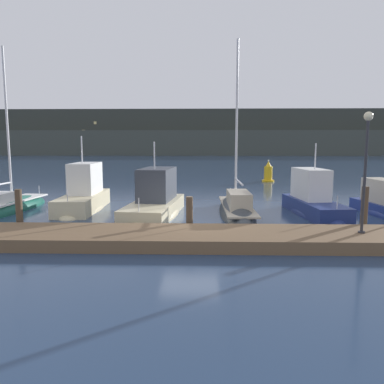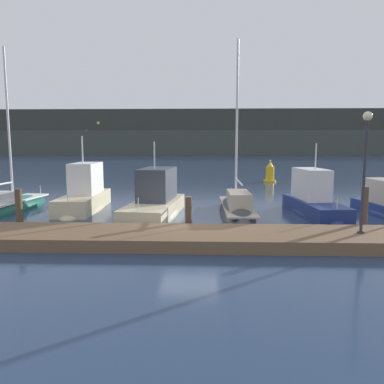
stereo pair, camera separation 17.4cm
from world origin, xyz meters
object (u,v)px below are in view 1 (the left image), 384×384
at_px(sailboat_berth_2, 5,210).
at_px(motorboat_berth_3, 84,200).
at_px(motorboat_berth_4, 155,208).
at_px(dock_lamppost, 366,154).
at_px(channel_buoy, 268,173).
at_px(motorboat_berth_6, 313,207).
at_px(sailboat_berth_5, 237,213).

height_order(sailboat_berth_2, motorboat_berth_3, sailboat_berth_2).
height_order(motorboat_berth_4, dock_lamppost, dock_lamppost).
bearing_deg(sailboat_berth_2, channel_buoy, 44.01).
xyz_separation_m(sailboat_berth_2, channel_buoy, (16.76, 16.20, 0.69)).
relative_size(motorboat_berth_6, dock_lamppost, 1.42).
relative_size(sailboat_berth_2, motorboat_berth_4, 1.37).
xyz_separation_m(motorboat_berth_6, dock_lamppost, (0.03, -5.83, 2.90)).
distance_m(sailboat_berth_5, motorboat_berth_6, 3.98).
distance_m(sailboat_berth_2, motorboat_berth_6, 16.26).
xyz_separation_m(motorboat_berth_4, dock_lamppost, (8.17, -5.35, 2.90)).
xyz_separation_m(motorboat_berth_3, motorboat_berth_6, (12.30, -1.07, -0.13)).
distance_m(motorboat_berth_4, motorboat_berth_6, 8.16).
bearing_deg(motorboat_berth_6, dock_lamppost, -89.72).
xyz_separation_m(motorboat_berth_4, channel_buoy, (8.65, 16.84, 0.38)).
bearing_deg(channel_buoy, sailboat_berth_5, -105.09).
bearing_deg(motorboat_berth_3, motorboat_berth_6, -4.97).
bearing_deg(motorboat_berth_6, sailboat_berth_5, -176.64).
bearing_deg(motorboat_berth_3, dock_lamppost, -29.24).
height_order(sailboat_berth_2, motorboat_berth_6, sailboat_berth_2).
distance_m(motorboat_berth_3, motorboat_berth_6, 12.35).
distance_m(motorboat_berth_6, channel_buoy, 16.36).
bearing_deg(motorboat_berth_6, motorboat_berth_3, 175.03).
xyz_separation_m(motorboat_berth_3, motorboat_berth_4, (4.15, -1.56, -0.14)).
bearing_deg(sailboat_berth_2, dock_lamppost, -20.19).
distance_m(channel_buoy, dock_lamppost, 22.33).
bearing_deg(sailboat_berth_5, motorboat_berth_6, 3.36).
height_order(sailboat_berth_2, dock_lamppost, sailboat_berth_2).
distance_m(motorboat_berth_3, motorboat_berth_4, 4.44).
bearing_deg(motorboat_berth_6, sailboat_berth_2, 179.45).
relative_size(motorboat_berth_4, dock_lamppost, 1.60).
bearing_deg(motorboat_berth_3, motorboat_berth_4, -20.54).
bearing_deg(motorboat_berth_6, channel_buoy, 88.22).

